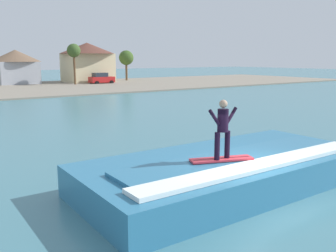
{
  "coord_description": "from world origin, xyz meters",
  "views": [
    {
      "loc": [
        -7.92,
        -6.97,
        4.08
      ],
      "look_at": [
        0.21,
        4.72,
        1.47
      ],
      "focal_mm": 39.44,
      "sensor_mm": 36.0,
      "label": 1
    }
  ],
  "objects_px": {
    "wave_crest": "(228,170)",
    "tree_short_bushy": "(74,52)",
    "car_far_shore": "(101,78)",
    "surfboard": "(222,159)",
    "house_small_cottage": "(16,65)",
    "house_gabled_white": "(87,60)",
    "tree_tall_bare": "(126,58)",
    "surfer": "(223,126)"
  },
  "relations": [
    {
      "from": "surfboard",
      "to": "house_gabled_white",
      "type": "distance_m",
      "value": 54.63
    },
    {
      "from": "tree_tall_bare",
      "to": "tree_short_bushy",
      "type": "xyz_separation_m",
      "value": [
        -11.54,
        -4.85,
        0.97
      ]
    },
    {
      "from": "wave_crest",
      "to": "house_gabled_white",
      "type": "distance_m",
      "value": 53.95
    },
    {
      "from": "surfboard",
      "to": "house_small_cottage",
      "type": "bearing_deg",
      "value": 83.18
    },
    {
      "from": "house_gabled_white",
      "to": "surfboard",
      "type": "bearing_deg",
      "value": -108.65
    },
    {
      "from": "tree_short_bushy",
      "to": "house_small_cottage",
      "type": "bearing_deg",
      "value": 134.43
    },
    {
      "from": "house_gabled_white",
      "to": "tree_tall_bare",
      "type": "xyz_separation_m",
      "value": [
        7.37,
        -0.05,
        0.36
      ]
    },
    {
      "from": "house_gabled_white",
      "to": "surfer",
      "type": "bearing_deg",
      "value": -108.66
    },
    {
      "from": "surfer",
      "to": "house_gabled_white",
      "type": "distance_m",
      "value": 54.64
    },
    {
      "from": "surfer",
      "to": "house_small_cottage",
      "type": "xyz_separation_m",
      "value": [
        6.46,
        53.82,
        0.9
      ]
    },
    {
      "from": "wave_crest",
      "to": "car_far_shore",
      "type": "bearing_deg",
      "value": 69.99
    },
    {
      "from": "house_small_cottage",
      "to": "house_gabled_white",
      "type": "bearing_deg",
      "value": -10.65
    },
    {
      "from": "surfboard",
      "to": "surfer",
      "type": "height_order",
      "value": "surfer"
    },
    {
      "from": "house_small_cottage",
      "to": "tree_tall_bare",
      "type": "xyz_separation_m",
      "value": [
        18.38,
        -2.13,
        1.11
      ]
    },
    {
      "from": "surfer",
      "to": "car_far_shore",
      "type": "distance_m",
      "value": 50.22
    },
    {
      "from": "car_far_shore",
      "to": "house_gabled_white",
      "type": "height_order",
      "value": "house_gabled_white"
    },
    {
      "from": "surfer",
      "to": "tree_short_bushy",
      "type": "xyz_separation_m",
      "value": [
        13.31,
        46.84,
        2.97
      ]
    },
    {
      "from": "wave_crest",
      "to": "surfboard",
      "type": "distance_m",
      "value": 1.11
    },
    {
      "from": "house_small_cottage",
      "to": "car_far_shore",
      "type": "bearing_deg",
      "value": -31.29
    },
    {
      "from": "car_far_shore",
      "to": "tree_tall_bare",
      "type": "xyz_separation_m",
      "value": [
        7.13,
        4.71,
        3.2
      ]
    },
    {
      "from": "tree_tall_bare",
      "to": "tree_short_bushy",
      "type": "bearing_deg",
      "value": -157.19
    },
    {
      "from": "house_small_cottage",
      "to": "tree_tall_bare",
      "type": "relative_size",
      "value": 1.39
    },
    {
      "from": "tree_tall_bare",
      "to": "house_gabled_white",
      "type": "bearing_deg",
      "value": 179.58
    },
    {
      "from": "wave_crest",
      "to": "surfboard",
      "type": "bearing_deg",
      "value": -147.32
    },
    {
      "from": "house_gabled_white",
      "to": "house_small_cottage",
      "type": "distance_m",
      "value": 11.23
    },
    {
      "from": "surfboard",
      "to": "tree_tall_bare",
      "type": "bearing_deg",
      "value": 64.34
    },
    {
      "from": "tree_tall_bare",
      "to": "wave_crest",
      "type": "bearing_deg",
      "value": -115.17
    },
    {
      "from": "car_far_shore",
      "to": "surfboard",
      "type": "bearing_deg",
      "value": -110.65
    },
    {
      "from": "house_small_cottage",
      "to": "tree_tall_bare",
      "type": "height_order",
      "value": "tree_tall_bare"
    },
    {
      "from": "wave_crest",
      "to": "house_small_cottage",
      "type": "height_order",
      "value": "house_small_cottage"
    },
    {
      "from": "car_far_shore",
      "to": "tree_tall_bare",
      "type": "distance_m",
      "value": 9.12
    },
    {
      "from": "house_small_cottage",
      "to": "tree_tall_bare",
      "type": "bearing_deg",
      "value": -6.6
    },
    {
      "from": "surfer",
      "to": "house_gabled_white",
      "type": "bearing_deg",
      "value": 71.34
    },
    {
      "from": "wave_crest",
      "to": "house_small_cottage",
      "type": "distance_m",
      "value": 53.63
    },
    {
      "from": "wave_crest",
      "to": "tree_short_bushy",
      "type": "distance_m",
      "value": 48.17
    },
    {
      "from": "wave_crest",
      "to": "surfer",
      "type": "distance_m",
      "value": 1.89
    },
    {
      "from": "house_gabled_white",
      "to": "house_small_cottage",
      "type": "height_order",
      "value": "house_gabled_white"
    },
    {
      "from": "car_far_shore",
      "to": "tree_short_bushy",
      "type": "bearing_deg",
      "value": -178.2
    },
    {
      "from": "house_gabled_white",
      "to": "tree_tall_bare",
      "type": "bearing_deg",
      "value": -0.42
    },
    {
      "from": "wave_crest",
      "to": "house_small_cottage",
      "type": "bearing_deg",
      "value": 83.94
    },
    {
      "from": "surfboard",
      "to": "house_gabled_white",
      "type": "height_order",
      "value": "house_gabled_white"
    },
    {
      "from": "surfboard",
      "to": "car_far_shore",
      "type": "height_order",
      "value": "car_far_shore"
    }
  ]
}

